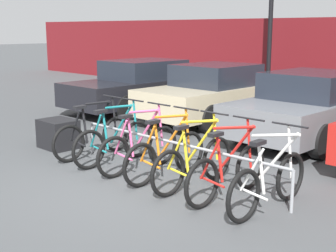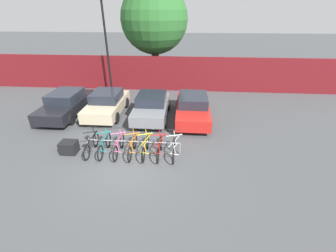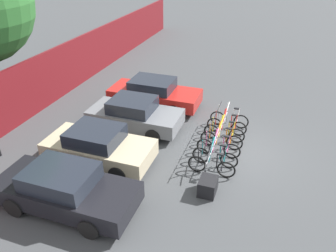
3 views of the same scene
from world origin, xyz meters
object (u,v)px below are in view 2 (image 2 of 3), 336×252
bicycle_red (159,148)px  bike_rack (133,143)px  car_grey (152,106)px  bicycle_orange (132,147)px  bicycle_teal (104,145)px  lamp_post (106,43)px  bicycle_white (174,148)px  car_red (193,107)px  bicycle_pink (119,146)px  bicycle_black (91,145)px  car_beige (107,103)px  cargo_crate (69,147)px  tree_behind_hoarding (154,20)px  bicycle_yellow (145,147)px  car_black (66,104)px

bicycle_red → bike_rack: bearing=176.0°
car_grey → bicycle_orange: bearing=-94.5°
bicycle_teal → lamp_post: size_ratio=0.26×
bicycle_white → car_red: car_red is taller
bicycle_pink → bicycle_orange: (0.61, 0.00, 0.00)m
bicycle_red → bicycle_black: bearing=-176.8°
bicycle_orange → bicycle_white: 1.81m
bicycle_teal → car_red: 5.51m
bicycle_black → bicycle_pink: size_ratio=1.00×
bike_rack → bicycle_pink: 0.63m
car_beige → cargo_crate: size_ratio=5.68×
bike_rack → bicycle_white: size_ratio=2.44×
bicycle_red → bicycle_pink: bearing=-176.8°
bicycle_teal → cargo_crate: bearing=-178.8°
bicycle_black → tree_behind_hoarding: bearing=83.5°
bicycle_yellow → car_red: car_red is taller
bike_rack → car_red: car_red is taller
car_red → tree_behind_hoarding: bearing=113.4°
bicycle_red → lamp_post: bearing=122.7°
car_beige → bicycle_pink: bearing=-66.2°
bicycle_white → car_beige: size_ratio=0.43×
bike_rack → bicycle_pink: bearing=-166.0°
bicycle_white → car_black: bearing=148.6°
bicycle_black → car_black: (-3.01, 3.89, 0.31)m
bicycle_teal → car_red: size_ratio=0.39×
car_red → bike_rack: bearing=-125.6°
bicycle_orange → tree_behind_hoarding: bearing=92.9°
bicycle_yellow → cargo_crate: bearing=179.5°
bicycle_yellow → lamp_post: bearing=113.8°
car_black → bike_rack: bearing=-37.8°
bicycle_black → bicycle_red: bearing=1.4°
bicycle_orange → car_beige: bearing=121.6°
bicycle_black → bicycle_orange: same height
bicycle_pink → car_beige: (-1.81, 4.11, 0.31)m
bicycle_yellow → car_red: 4.41m
bicycle_yellow → bicycle_red: size_ratio=1.00×
bicycle_black → lamp_post: (-1.52, 7.97, 3.21)m
bicycle_white → car_beige: 5.90m
car_red → bicycle_black: bearing=-139.2°
bicycle_yellow → lamp_post: (-3.91, 7.97, 3.21)m
car_beige → car_red: same height
bike_rack → car_red: (2.67, 3.72, 0.20)m
cargo_crate → tree_behind_hoarding: tree_behind_hoarding is taller
bicycle_orange → bicycle_yellow: same height
bicycle_teal → car_black: size_ratio=0.39×
bicycle_teal → car_beige: size_ratio=0.43×
bicycle_black → bicycle_teal: same height
bike_rack → bicycle_teal: bicycle_teal is taller
bicycle_pink → bicycle_white: size_ratio=1.00×
bicycle_orange → car_black: 6.21m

